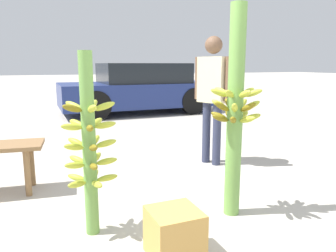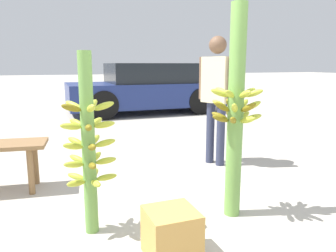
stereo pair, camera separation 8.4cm
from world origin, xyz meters
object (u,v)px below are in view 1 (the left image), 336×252
banana_stalk_center (235,112)px  vendor_person (213,88)px  parked_car (139,89)px  banana_stalk_left (89,145)px  produce_crate (174,234)px

banana_stalk_center → vendor_person: (0.57, 1.34, 0.09)m
vendor_person → parked_car: vendor_person is taller
banana_stalk_left → produce_crate: 0.87m
parked_car → produce_crate: 6.80m
produce_crate → vendor_person: bearing=53.4°
banana_stalk_left → parked_car: bearing=68.9°
parked_car → produce_crate: size_ratio=12.12×
banana_stalk_left → vendor_person: (1.74, 1.21, 0.28)m
parked_car → banana_stalk_left: bearing=159.5°
banana_stalk_center → vendor_person: size_ratio=1.08×
banana_stalk_center → vendor_person: 1.46m
produce_crate → banana_stalk_left: bearing=129.7°
banana_stalk_left → vendor_person: 2.14m
vendor_person → produce_crate: 2.32m
banana_stalk_center → parked_car: 6.22m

